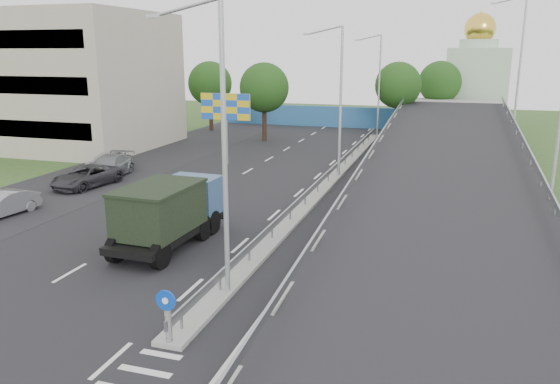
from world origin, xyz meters
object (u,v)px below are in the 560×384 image
at_px(parked_car_d, 109,167).
at_px(dump_truck, 170,210).
at_px(parked_car_c, 87,176).
at_px(sign_bollard, 168,316).
at_px(lamp_post_far, 378,80).
at_px(billboard, 226,111).
at_px(parked_car_b, 3,204).
at_px(lamp_post_mid, 338,94).
at_px(parked_car_e, 108,160).
at_px(lamp_post_near, 219,136).
at_px(church, 476,80).

bearing_deg(parked_car_d, dump_truck, -55.15).
height_order(dump_truck, parked_car_c, dump_truck).
height_order(sign_bollard, lamp_post_far, lamp_post_far).
bearing_deg(billboard, parked_car_c, -121.64).
height_order(lamp_post_far, parked_car_d, lamp_post_far).
bearing_deg(dump_truck, parked_car_b, 175.04).
distance_m(billboard, parked_car_c, 11.70).
distance_m(lamp_post_far, dump_truck, 36.30).
relative_size(lamp_post_far, parked_car_d, 1.91).
distance_m(lamp_post_mid, lamp_post_far, 20.00).
bearing_deg(parked_car_d, parked_car_c, -94.61).
relative_size(lamp_post_mid, dump_truck, 1.47).
xyz_separation_m(parked_car_b, parked_car_e, (-1.83, 12.18, 0.03)).
height_order(lamp_post_mid, parked_car_e, lamp_post_mid).
xyz_separation_m(lamp_post_near, lamp_post_far, (0.00, 40.00, 0.00)).
relative_size(dump_truck, parked_car_d, 1.30).
xyz_separation_m(lamp_post_near, billboard, (-9.11, 22.00, -1.62)).
relative_size(dump_truck, parked_car_c, 1.38).
bearing_deg(lamp_post_mid, parked_car_c, -153.37).
xyz_separation_m(lamp_post_far, dump_truck, (-4.36, -35.80, -4.16)).
xyz_separation_m(billboard, dump_truck, (4.75, -17.80, -2.54)).
bearing_deg(parked_car_b, church, 70.49).
xyz_separation_m(lamp_post_near, parked_car_e, (-16.97, 17.74, -5.12)).
height_order(sign_bollard, lamp_post_mid, lamp_post_mid).
bearing_deg(lamp_post_far, parked_car_b, -113.72).
relative_size(lamp_post_near, church, 0.73).
height_order(church, dump_truck, church).
height_order(church, parked_car_d, church).
distance_m(church, billboard, 37.23).
bearing_deg(lamp_post_mid, billboard, 167.62).
height_order(parked_car_c, parked_car_e, parked_car_c).
height_order(lamp_post_mid, billboard, lamp_post_mid).
bearing_deg(lamp_post_mid, dump_truck, -105.43).
bearing_deg(dump_truck, lamp_post_near, -41.69).
bearing_deg(parked_car_d, parked_car_e, 116.04).
height_order(lamp_post_near, parked_car_c, lamp_post_near).
distance_m(lamp_post_far, church, 17.15).
height_order(lamp_post_near, billboard, lamp_post_near).
bearing_deg(parked_car_c, church, 67.48).
xyz_separation_m(billboard, parked_car_c, (-5.86, -9.50, -3.49)).
bearing_deg(sign_bollard, dump_truck, 117.91).
relative_size(lamp_post_near, billboard, 1.83).
xyz_separation_m(parked_car_d, parked_car_e, (-1.76, 2.46, -0.08)).
bearing_deg(sign_bollard, church, 80.19).
bearing_deg(parked_car_e, parked_car_c, -65.98).
distance_m(dump_truck, parked_car_e, 18.52).
height_order(lamp_post_far, parked_car_e, lamp_post_far).
xyz_separation_m(lamp_post_far, parked_car_b, (-15.13, -34.44, -5.15)).
distance_m(lamp_post_far, parked_car_c, 31.73).
distance_m(parked_car_b, parked_car_e, 12.32).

